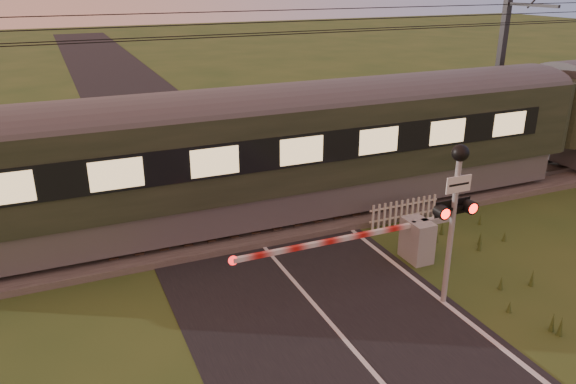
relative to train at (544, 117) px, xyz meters
name	(u,v)px	position (x,y,z in m)	size (l,w,h in m)	color
ground	(351,348)	(-11.58, -6.50, -2.16)	(160.00, 160.00, 0.00)	#2B471B
road	(358,354)	(-11.56, -6.73, -2.15)	(6.00, 140.00, 0.03)	black
track_bed	(244,223)	(-11.58, 0.00, -2.10)	(140.00, 3.40, 0.39)	#47423D
overhead_wires	(238,26)	(-11.58, 0.00, 3.56)	(120.00, 0.62, 0.62)	black
train	(544,117)	(0.00, 0.00, 0.00)	(40.38, 2.78, 3.76)	slate
boom_gate	(409,240)	(-8.41, -3.87, -1.55)	(6.12, 0.86, 1.14)	gray
crossing_signal	(455,197)	(-8.80, -5.84, 0.41)	(0.95, 0.37, 3.75)	gray
picket_fence	(404,212)	(-7.20, -1.89, -1.76)	(2.35, 0.07, 0.80)	silver
catenary_mast	(501,61)	(-0.23, 2.23, 1.72)	(0.24, 2.47, 7.48)	#2D2D30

